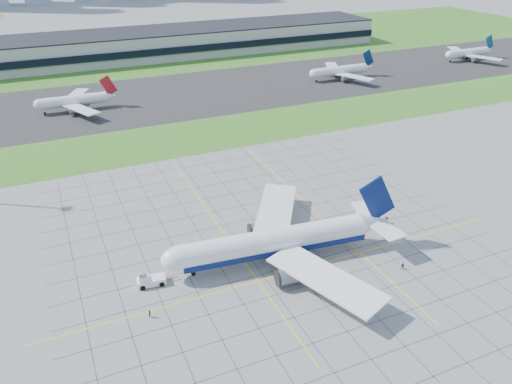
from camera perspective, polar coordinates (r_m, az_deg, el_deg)
ground at (r=121.44m, az=4.18°, el=-8.42°), size 1400.00×1400.00×0.00m
grass_median at (r=195.53m, az=-8.17°, el=6.17°), size 700.00×35.00×0.04m
asphalt_taxiway at (r=246.09m, az=-11.89°, el=10.47°), size 700.00×75.00×0.04m
grass_far at (r=351.24m, az=-16.16°, el=15.20°), size 700.00×145.00×0.04m
apron_markings at (r=129.64m, az=2.07°, el=-5.71°), size 120.00×130.00×0.03m
terminal at (r=333.47m, az=-8.56°, el=16.70°), size 260.00×43.00×15.80m
airliner at (r=120.53m, az=2.40°, el=-5.69°), size 59.67×60.20×18.80m
pushback_tug at (r=117.30m, az=-12.04°, el=-9.86°), size 9.50×3.85×2.61m
crew_near at (r=108.99m, az=-12.05°, el=-13.43°), size 0.72×0.83×1.92m
crew_far at (r=124.46m, az=16.42°, el=-8.16°), size 1.03×1.08×1.75m
distant_jet_1 at (r=236.55m, az=-20.00°, el=9.80°), size 33.50×42.66×14.08m
distant_jet_2 at (r=276.12m, az=9.65°, el=13.54°), size 36.96×42.66×14.08m
distant_jet_3 at (r=339.25m, az=23.13°, el=14.44°), size 34.32×42.66×14.08m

